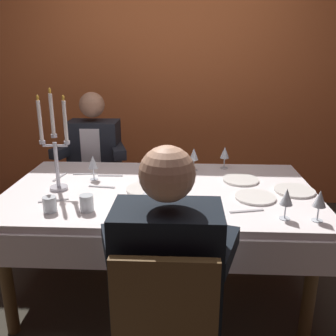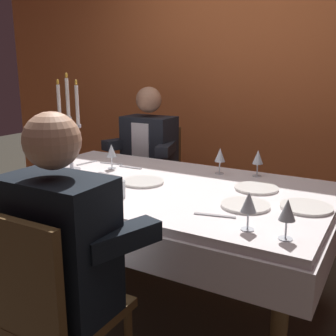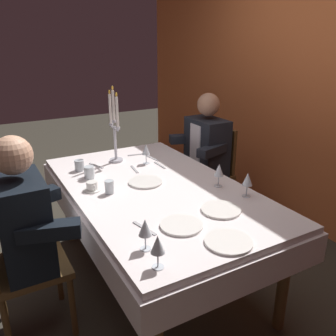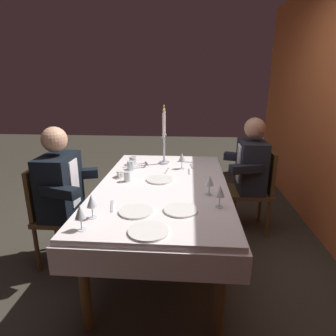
{
  "view_description": "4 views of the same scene",
  "coord_description": "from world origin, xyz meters",
  "px_view_note": "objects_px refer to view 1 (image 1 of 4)",
  "views": [
    {
      "loc": [
        0.15,
        -2.14,
        1.56
      ],
      "look_at": [
        0.05,
        -0.02,
        0.88
      ],
      "focal_mm": 39.31,
      "sensor_mm": 36.0,
      "label": 1
    },
    {
      "loc": [
        1.15,
        -1.9,
        1.39
      ],
      "look_at": [
        0.03,
        0.05,
        0.82
      ],
      "focal_mm": 42.99,
      "sensor_mm": 36.0,
      "label": 2
    },
    {
      "loc": [
        2.01,
        -1.02,
        1.71
      ],
      "look_at": [
        0.08,
        0.06,
        0.89
      ],
      "focal_mm": 37.64,
      "sensor_mm": 36.0,
      "label": 3
    },
    {
      "loc": [
        2.31,
        0.21,
        1.6
      ],
      "look_at": [
        0.06,
        0.05,
        0.9
      ],
      "focal_mm": 30.61,
      "sensor_mm": 36.0,
      "label": 4
    }
  ],
  "objects_px": {
    "dining_table": "(160,206)",
    "dinner_plate_1": "(241,180)",
    "dinner_plate_3": "(255,197)",
    "wine_glass_0": "(287,198)",
    "seated_diner_1": "(167,270)",
    "wine_glass_1": "(93,163)",
    "wine_glass_3": "(225,153)",
    "dinner_plate_2": "(146,189)",
    "wine_glass_2": "(320,200)",
    "coffee_cup_0": "(126,211)",
    "dinner_plate_0": "(294,191)",
    "water_tumbler_1": "(87,203)",
    "wine_glass_4": "(194,155)",
    "water_tumbler_2": "(148,202)",
    "seated_diner_0": "(95,151)",
    "water_tumbler_0": "(50,204)",
    "candelabra": "(55,149)"
  },
  "relations": [
    {
      "from": "dinner_plate_3",
      "to": "wine_glass_4",
      "type": "xyz_separation_m",
      "value": [
        -0.35,
        0.51,
        0.11
      ]
    },
    {
      "from": "dining_table",
      "to": "seated_diner_1",
      "type": "distance_m",
      "value": 0.9
    },
    {
      "from": "dinner_plate_1",
      "to": "dinner_plate_3",
      "type": "relative_size",
      "value": 1.01
    },
    {
      "from": "candelabra",
      "to": "water_tumbler_2",
      "type": "relative_size",
      "value": 6.87
    },
    {
      "from": "seated_diner_0",
      "to": "seated_diner_1",
      "type": "xyz_separation_m",
      "value": [
        0.71,
        -1.77,
        0.0
      ]
    },
    {
      "from": "coffee_cup_0",
      "to": "wine_glass_3",
      "type": "bearing_deg",
      "value": 55.16
    },
    {
      "from": "seated_diner_0",
      "to": "water_tumbler_2",
      "type": "bearing_deg",
      "value": -64.15
    },
    {
      "from": "wine_glass_1",
      "to": "wine_glass_4",
      "type": "distance_m",
      "value": 0.71
    },
    {
      "from": "dinner_plate_3",
      "to": "wine_glass_0",
      "type": "xyz_separation_m",
      "value": [
        0.1,
        -0.27,
        0.11
      ]
    },
    {
      "from": "dinner_plate_2",
      "to": "wine_glass_3",
      "type": "bearing_deg",
      "value": 42.1
    },
    {
      "from": "dining_table",
      "to": "wine_glass_0",
      "type": "height_order",
      "value": "wine_glass_0"
    },
    {
      "from": "dinner_plate_0",
      "to": "wine_glass_0",
      "type": "bearing_deg",
      "value": -111.98
    },
    {
      "from": "dinner_plate_3",
      "to": "wine_glass_0",
      "type": "relative_size",
      "value": 1.44
    },
    {
      "from": "dinner_plate_1",
      "to": "dinner_plate_2",
      "type": "xyz_separation_m",
      "value": [
        -0.61,
        -0.2,
        0.0
      ]
    },
    {
      "from": "dinner_plate_2",
      "to": "wine_glass_2",
      "type": "bearing_deg",
      "value": -22.65
    },
    {
      "from": "wine_glass_0",
      "to": "coffee_cup_0",
      "type": "xyz_separation_m",
      "value": [
        -0.82,
        -0.0,
        -0.09
      ]
    },
    {
      "from": "water_tumbler_0",
      "to": "water_tumbler_1",
      "type": "relative_size",
      "value": 0.92
    },
    {
      "from": "dining_table",
      "to": "coffee_cup_0",
      "type": "bearing_deg",
      "value": -110.49
    },
    {
      "from": "water_tumbler_0",
      "to": "wine_glass_0",
      "type": "bearing_deg",
      "value": -1.3
    },
    {
      "from": "dining_table",
      "to": "dinner_plate_3",
      "type": "bearing_deg",
      "value": -13.03
    },
    {
      "from": "water_tumbler_1",
      "to": "candelabra",
      "type": "bearing_deg",
      "value": 129.81
    },
    {
      "from": "dinner_plate_0",
      "to": "dinner_plate_1",
      "type": "height_order",
      "value": "same"
    },
    {
      "from": "dinner_plate_0",
      "to": "coffee_cup_0",
      "type": "relative_size",
      "value": 1.85
    },
    {
      "from": "dinner_plate_0",
      "to": "wine_glass_4",
      "type": "xyz_separation_m",
      "value": [
        -0.61,
        0.39,
        0.11
      ]
    },
    {
      "from": "wine_glass_0",
      "to": "water_tumbler_0",
      "type": "bearing_deg",
      "value": 178.7
    },
    {
      "from": "wine_glass_1",
      "to": "wine_glass_3",
      "type": "xyz_separation_m",
      "value": [
        0.89,
        0.29,
        0.0
      ]
    },
    {
      "from": "dinner_plate_1",
      "to": "wine_glass_1",
      "type": "bearing_deg",
      "value": -178.85
    },
    {
      "from": "dinner_plate_0",
      "to": "water_tumbler_1",
      "type": "height_order",
      "value": "water_tumbler_1"
    },
    {
      "from": "coffee_cup_0",
      "to": "seated_diner_0",
      "type": "bearing_deg",
      "value": 110.29
    },
    {
      "from": "dinner_plate_0",
      "to": "water_tumbler_1",
      "type": "xyz_separation_m",
      "value": [
        -1.19,
        -0.34,
        0.04
      ]
    },
    {
      "from": "water_tumbler_0",
      "to": "water_tumbler_1",
      "type": "bearing_deg",
      "value": 5.26
    },
    {
      "from": "wine_glass_0",
      "to": "water_tumbler_2",
      "type": "xyz_separation_m",
      "value": [
        -0.71,
        0.08,
        -0.07
      ]
    },
    {
      "from": "wine_glass_0",
      "to": "wine_glass_3",
      "type": "height_order",
      "value": "same"
    },
    {
      "from": "wine_glass_2",
      "to": "water_tumbler_1",
      "type": "height_order",
      "value": "wine_glass_2"
    },
    {
      "from": "dinner_plate_0",
      "to": "wine_glass_1",
      "type": "relative_size",
      "value": 1.49
    },
    {
      "from": "dinner_plate_3",
      "to": "wine_glass_3",
      "type": "relative_size",
      "value": 1.44
    },
    {
      "from": "dining_table",
      "to": "seated_diner_0",
      "type": "distance_m",
      "value": 1.09
    },
    {
      "from": "dining_table",
      "to": "water_tumbler_2",
      "type": "xyz_separation_m",
      "value": [
        -0.04,
        -0.32,
        0.16
      ]
    },
    {
      "from": "dinner_plate_3",
      "to": "wine_glass_4",
      "type": "distance_m",
      "value": 0.63
    },
    {
      "from": "wine_glass_2",
      "to": "coffee_cup_0",
      "type": "relative_size",
      "value": 1.24
    },
    {
      "from": "wine_glass_0",
      "to": "seated_diner_1",
      "type": "distance_m",
      "value": 0.77
    },
    {
      "from": "wine_glass_3",
      "to": "water_tumbler_1",
      "type": "xyz_separation_m",
      "value": [
        -0.81,
        -0.79,
        -0.07
      ]
    },
    {
      "from": "dining_table",
      "to": "dinner_plate_1",
      "type": "height_order",
      "value": "dinner_plate_1"
    },
    {
      "from": "wine_glass_2",
      "to": "water_tumbler_0",
      "type": "relative_size",
      "value": 1.96
    },
    {
      "from": "wine_glass_2",
      "to": "dinner_plate_2",
      "type": "bearing_deg",
      "value": 157.35
    },
    {
      "from": "wine_glass_1",
      "to": "coffee_cup_0",
      "type": "distance_m",
      "value": 0.64
    },
    {
      "from": "wine_glass_2",
      "to": "coffee_cup_0",
      "type": "distance_m",
      "value": 0.98
    },
    {
      "from": "wine_glass_0",
      "to": "seated_diner_1",
      "type": "bearing_deg",
      "value": -139.77
    },
    {
      "from": "candelabra",
      "to": "dinner_plate_3",
      "type": "bearing_deg",
      "value": -4.26
    },
    {
      "from": "candelabra",
      "to": "dinner_plate_2",
      "type": "bearing_deg",
      "value": 0.94
    }
  ]
}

